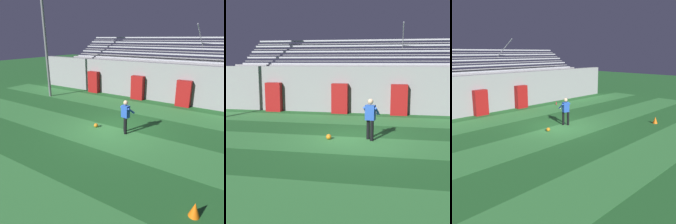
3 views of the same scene
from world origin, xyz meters
The scene contains 11 objects.
ground_plane centered at (0.00, 0.00, 0.00)m, with size 80.00×80.00×0.00m, color #236028.
turf_stripe_near centered at (0.00, -6.00, 0.00)m, with size 28.00×2.49×0.01m, color #38843D.
turf_stripe_mid centered at (0.00, -1.01, 0.00)m, with size 28.00×2.49×0.01m, color #38843D.
turf_stripe_far centered at (0.00, 3.97, 0.00)m, with size 28.00×2.49×0.01m, color #38843D.
back_wall centered at (0.00, 6.50, 1.40)m, with size 24.00×0.60×2.80m, color gray.
padding_pillar_gate_left centered at (-1.75, 5.95, 0.90)m, with size 0.97×0.44×1.80m, color maroon.
padding_pillar_gate_right centered at (1.75, 5.95, 0.90)m, with size 0.97×0.44×1.80m, color maroon.
padding_pillar_far_left centered at (-5.96, 5.95, 0.90)m, with size 0.97×0.44×1.80m, color maroon.
bleacher_stand centered at (0.00, 8.84, 1.50)m, with size 18.00×4.05×5.43m.
goalkeeper centered at (0.62, -0.10, 0.95)m, with size 0.66×0.65×1.67m.
soccer_ball centered at (-1.04, -0.35, 0.11)m, with size 0.22×0.22×0.22m, color orange.
Camera 2 is at (1.66, -12.33, 3.17)m, focal length 50.00 mm.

